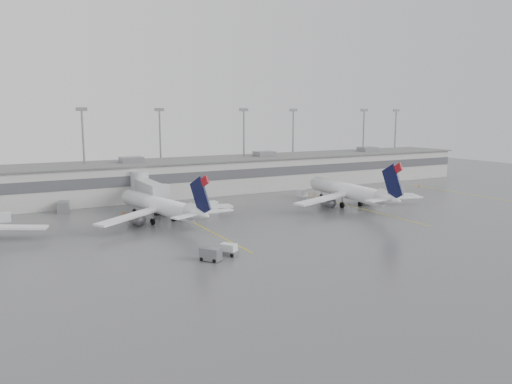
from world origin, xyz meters
TOP-DOWN VIEW (x-y plane):
  - ground at (0.00, 0.00)m, footprint 260.00×260.00m
  - terminal at (-0.01, 57.98)m, footprint 152.00×17.00m
  - light_masts at (0.00, 63.75)m, footprint 142.40×8.00m
  - jet_bridge_right at (-20.50, 45.72)m, footprint 4.00×17.20m
  - stand_markings at (-0.00, 24.00)m, footprint 105.25×40.00m
  - jet_mid_left at (-22.42, 29.24)m, footprint 26.51×30.03m
  - jet_mid_right at (16.86, 25.09)m, footprint 29.20×32.84m
  - baggage_tug at (-20.89, 4.68)m, footprint 2.72×2.94m
  - baggage_cart at (-24.09, 3.48)m, footprint 2.84×3.11m
  - gse_uld_a at (-47.21, 43.44)m, footprint 2.40×1.64m
  - gse_uld_b at (-10.25, 35.33)m, footprint 2.77×2.05m
  - gse_uld_c at (15.58, 40.88)m, footprint 2.58×2.16m
  - gse_loader at (-36.52, 47.56)m, footprint 2.78×3.74m
  - cone_b at (-26.70, 39.59)m, footprint 0.47×0.47m
  - cone_c at (19.02, 40.94)m, footprint 0.38×0.38m
  - cone_d at (51.30, 38.69)m, footprint 0.41×0.41m

SIDE VIEW (x-z plane):
  - ground at x=0.00m, z-range 0.00..0.00m
  - stand_markings at x=0.00m, z-range 0.00..0.01m
  - cone_c at x=19.02m, z-range 0.00..0.60m
  - cone_d at x=51.30m, z-range 0.00..0.65m
  - cone_b at x=-26.70m, z-range 0.00..0.75m
  - baggage_tug at x=-20.89m, z-range -0.18..1.44m
  - gse_uld_c at x=15.58m, z-range 0.00..1.56m
  - gse_uld_a at x=-47.21m, z-range 0.00..1.67m
  - gse_uld_b at x=-10.25m, z-range 0.00..1.81m
  - baggage_cart at x=-24.09m, z-range 0.04..1.78m
  - gse_loader at x=-36.52m, z-range 0.00..2.10m
  - jet_mid_left at x=-22.42m, z-range -1.86..7.97m
  - jet_mid_right at x=16.86m, z-range -2.01..8.61m
  - jet_bridge_right at x=-20.50m, z-range 0.37..7.37m
  - terminal at x=-0.01m, z-range -0.55..8.90m
  - light_masts at x=0.00m, z-range 1.73..22.33m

